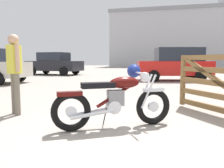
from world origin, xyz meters
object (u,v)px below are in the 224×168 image
Objects in this scene: silver_sedan_mid at (54,64)px; pale_sedan_back at (175,64)px; vintage_motorcycle at (117,98)px; bystander at (14,66)px; red_hatchback_near at (186,62)px.

pale_sedan_back is at bearing 168.20° from silver_sedan_mid.
silver_sedan_mid is (-8.62, 3.25, -0.08)m from pale_sedan_back.
pale_sedan_back is (1.63, 9.31, 0.43)m from vintage_motorcycle.
bystander is (-2.23, 0.49, 0.53)m from vintage_motorcycle.
bystander is 9.62m from pale_sedan_back.
silver_sedan_mid is 11.35m from red_hatchback_near.
red_hatchback_near reaches higher than bystander.
bystander is at bearing 56.39° from pale_sedan_back.
pale_sedan_back is 9.21m from silver_sedan_mid.
bystander reaches higher than vintage_motorcycle.
bystander is 0.40× the size of pale_sedan_back.
pale_sedan_back is (3.85, 8.82, -0.10)m from bystander.
vintage_motorcycle is 0.43× the size of silver_sedan_mid.
pale_sedan_back is 0.93× the size of silver_sedan_mid.
red_hatchback_near reaches higher than vintage_motorcycle.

